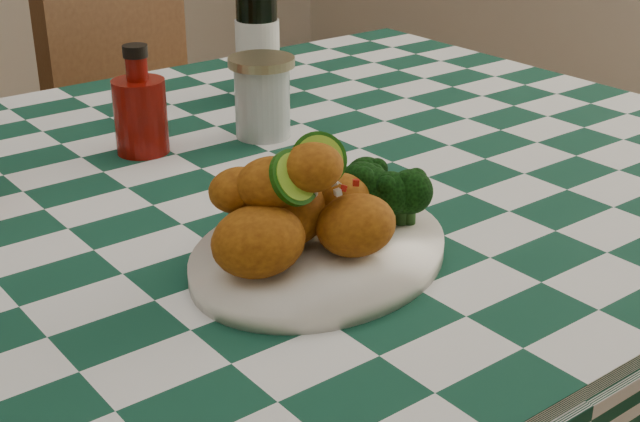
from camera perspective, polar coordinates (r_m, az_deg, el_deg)
plate at (r=0.88m, az=-0.00°, el=-2.72°), size 0.35×0.31×0.02m
fried_chicken_pile at (r=0.85m, az=-0.92°, el=0.81°), size 0.17×0.13×0.11m
broccoli_side at (r=0.93m, az=4.06°, el=1.40°), size 0.09×0.09×0.06m
ketchup_bottle at (r=1.18m, az=-11.49°, el=6.99°), size 0.08×0.08×0.14m
mason_jar at (r=1.22m, az=-3.71°, el=7.27°), size 0.10×0.10×0.11m
beer_bottle at (r=1.39m, az=-4.06°, el=11.96°), size 0.09×0.09×0.23m
wooden_chair_right at (r=1.93m, az=-7.95°, el=1.28°), size 0.54×0.55×0.90m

